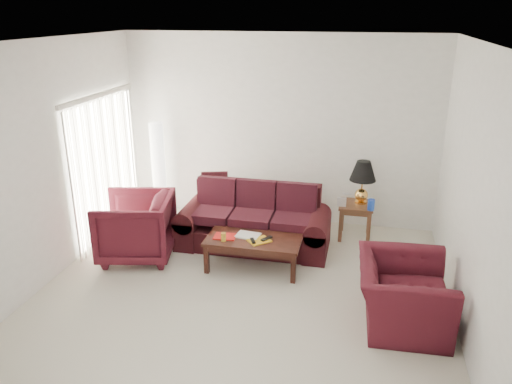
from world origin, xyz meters
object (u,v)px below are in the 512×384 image
Objects in this scene: armchair_right at (403,294)px; coffee_table at (254,253)px; end_table at (355,221)px; floor_lamp at (159,169)px; sofa at (253,218)px; armchair_left at (136,227)px.

coffee_table is at bearing 62.87° from armchair_right.
armchair_right is (0.59, -2.16, 0.09)m from end_table.
sofa is at bearing -25.08° from floor_lamp.
floor_lamp is 1.59m from armchair_left.
sofa is 2.54m from armchair_right.
end_table is at bearing 101.79° from armchair_left.
sofa reaches higher than armchair_right.
coffee_table is at bearing -81.56° from sofa.
floor_lamp is at bearing 176.53° from end_table.
end_table is 0.49× the size of armchair_right.
end_table reaches higher than coffee_table.
armchair_left is (-1.53, -0.68, 0.01)m from sofa.
sofa is at bearing 89.29° from coffee_table.
armchair_right reaches higher than coffee_table.
sofa is 1.73× the size of coffee_table.
armchair_left is at bearing -155.94° from end_table.
floor_lamp is 1.61× the size of armchair_left.
armchair_left is at bearing -79.46° from floor_lamp.
end_table is (1.45, 0.65, -0.17)m from sofa.
coffee_table is (-1.30, -1.30, -0.05)m from end_table.
armchair_left reaches higher than sofa.
armchair_left is 3.67m from armchair_right.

